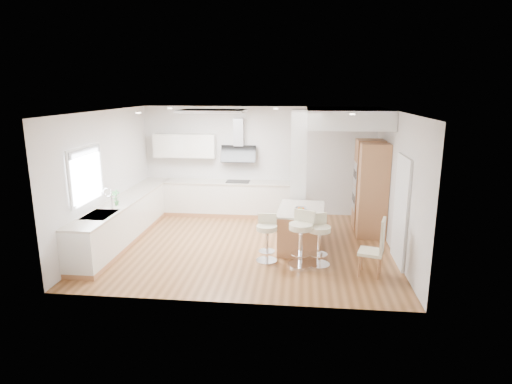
# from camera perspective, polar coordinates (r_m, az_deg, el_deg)

# --- Properties ---
(ground) EXTENTS (6.00, 6.00, 0.00)m
(ground) POSITION_cam_1_polar(r_m,az_deg,el_deg) (9.13, -1.25, -7.14)
(ground) COLOR #966137
(ground) RESTS_ON ground
(ceiling) EXTENTS (6.00, 5.00, 0.02)m
(ceiling) POSITION_cam_1_polar(r_m,az_deg,el_deg) (9.13, -1.25, -7.14)
(ceiling) COLOR silver
(ceiling) RESTS_ON ground
(wall_back) EXTENTS (6.00, 0.04, 2.80)m
(wall_back) POSITION_cam_1_polar(r_m,az_deg,el_deg) (11.17, 0.33, 4.16)
(wall_back) COLOR beige
(wall_back) RESTS_ON ground
(wall_left) EXTENTS (0.04, 5.00, 2.80)m
(wall_left) POSITION_cam_1_polar(r_m,az_deg,el_deg) (9.58, -19.40, 1.80)
(wall_left) COLOR beige
(wall_left) RESTS_ON ground
(wall_right) EXTENTS (0.04, 5.00, 2.80)m
(wall_right) POSITION_cam_1_polar(r_m,az_deg,el_deg) (8.87, 18.31, 0.99)
(wall_right) COLOR beige
(wall_right) RESTS_ON ground
(skylight) EXTENTS (4.10, 2.10, 0.06)m
(skylight) POSITION_cam_1_polar(r_m,az_deg,el_deg) (9.27, -5.80, 10.68)
(skylight) COLOR white
(skylight) RESTS_ON ground
(window_left) EXTENTS (0.06, 1.28, 1.07)m
(window_left) POSITION_cam_1_polar(r_m,az_deg,el_deg) (8.72, -21.78, 2.46)
(window_left) COLOR silver
(window_left) RESTS_ON ground
(doorway_right) EXTENTS (0.05, 1.00, 2.10)m
(doorway_right) POSITION_cam_1_polar(r_m,az_deg,el_deg) (8.39, 18.77, -2.57)
(doorway_right) COLOR #4C453B
(doorway_right) RESTS_ON ground
(counter_left) EXTENTS (0.63, 4.50, 1.35)m
(counter_left) POSITION_cam_1_polar(r_m,az_deg,el_deg) (9.88, -16.84, -3.30)
(counter_left) COLOR #B67B4E
(counter_left) RESTS_ON ground
(counter_back) EXTENTS (3.62, 0.63, 2.50)m
(counter_back) POSITION_cam_1_polar(r_m,az_deg,el_deg) (11.17, -4.49, 0.43)
(counter_back) COLOR #B67B4E
(counter_back) RESTS_ON ground
(pillar) EXTENTS (0.35, 0.35, 2.80)m
(pillar) POSITION_cam_1_polar(r_m,az_deg,el_deg) (9.59, 5.67, 2.53)
(pillar) COLOR white
(pillar) RESTS_ON ground
(soffit) EXTENTS (1.78, 2.20, 0.40)m
(soffit) POSITION_cam_1_polar(r_m,az_deg,el_deg) (9.94, 12.00, 9.66)
(soffit) COLOR silver
(soffit) RESTS_ON ground
(oven_column) EXTENTS (0.63, 1.21, 2.10)m
(oven_column) POSITION_cam_1_polar(r_m,az_deg,el_deg) (10.06, 14.93, 0.61)
(oven_column) COLOR #B67B4E
(oven_column) RESTS_ON ground
(peninsula) EXTENTS (1.00, 1.44, 0.91)m
(peninsula) POSITION_cam_1_polar(r_m,az_deg,el_deg) (8.92, 6.00, -4.79)
(peninsula) COLOR #B67B4E
(peninsula) RESTS_ON ground
(bar_stool_a) EXTENTS (0.43, 0.43, 0.92)m
(bar_stool_a) POSITION_cam_1_polar(r_m,az_deg,el_deg) (8.17, 1.45, -5.83)
(bar_stool_a) COLOR white
(bar_stool_a) RESTS_ON ground
(bar_stool_b) EXTENTS (0.61, 0.61, 1.04)m
(bar_stool_b) POSITION_cam_1_polar(r_m,az_deg,el_deg) (8.00, 6.05, -5.80)
(bar_stool_b) COLOR white
(bar_stool_b) RESTS_ON ground
(bar_stool_c) EXTENTS (0.55, 0.55, 0.97)m
(bar_stool_c) POSITION_cam_1_polar(r_m,az_deg,el_deg) (8.07, 8.36, -5.98)
(bar_stool_c) COLOR white
(bar_stool_c) RESTS_ON ground
(dining_chair) EXTENTS (0.51, 0.51, 1.06)m
(dining_chair) POSITION_cam_1_polar(r_m,az_deg,el_deg) (7.81, 15.79, -6.89)
(dining_chair) COLOR beige
(dining_chair) RESTS_ON ground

